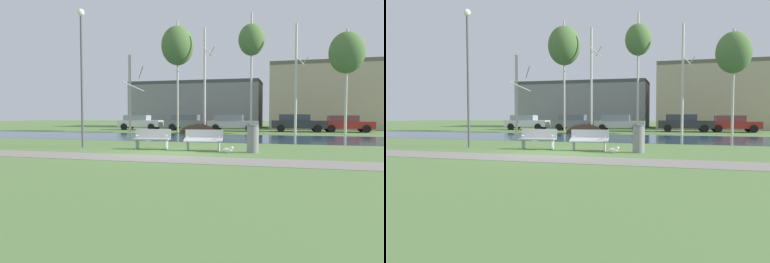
% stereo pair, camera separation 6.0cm
% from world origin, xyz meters
% --- Properties ---
extents(ground_plane, '(120.00, 120.00, 0.00)m').
position_xyz_m(ground_plane, '(0.00, 10.00, 0.00)').
color(ground_plane, '#5B7F42').
extents(paved_path_strip, '(60.00, 1.85, 0.01)m').
position_xyz_m(paved_path_strip, '(0.00, -1.91, 0.01)').
color(paved_path_strip, gray).
rests_on(paved_path_strip, ground).
extents(river_band, '(80.00, 7.72, 0.01)m').
position_xyz_m(river_band, '(0.00, 9.22, 0.00)').
color(river_band, '#284256').
rests_on(river_band, ground).
extents(soil_mound, '(2.95, 3.40, 1.45)m').
position_xyz_m(soil_mound, '(-2.64, 14.67, 0.00)').
color(soil_mound, '#423021').
rests_on(soil_mound, ground).
extents(bench_left, '(1.65, 0.71, 0.87)m').
position_xyz_m(bench_left, '(-1.16, 1.13, 0.47)').
color(bench_left, '#B2B5B7').
rests_on(bench_left, ground).
extents(bench_right, '(1.65, 0.71, 0.87)m').
position_xyz_m(bench_right, '(1.14, 1.13, 0.47)').
color(bench_right, '#B2B5B7').
rests_on(bench_right, ground).
extents(trash_bin, '(0.49, 0.49, 1.09)m').
position_xyz_m(trash_bin, '(3.19, 0.91, 0.57)').
color(trash_bin, gray).
rests_on(trash_bin, ground).
extents(seagull, '(0.48, 0.18, 0.27)m').
position_xyz_m(seagull, '(2.30, 0.40, 0.13)').
color(seagull, white).
rests_on(seagull, ground).
extents(streetlamp, '(0.32, 0.32, 6.27)m').
position_xyz_m(streetlamp, '(-4.56, 1.11, 4.09)').
color(streetlamp, '#4C4C51').
rests_on(streetlamp, ground).
extents(birch_far_left, '(1.50, 2.70, 6.61)m').
position_xyz_m(birch_far_left, '(-8.66, 14.74, 3.38)').
color(birch_far_left, '#BCB7A8').
rests_on(birch_far_left, ground).
extents(birch_left, '(2.77, 2.77, 9.45)m').
position_xyz_m(birch_left, '(-4.72, 15.77, 7.35)').
color(birch_left, '#BCB7A8').
rests_on(birch_left, ground).
extents(birch_center_left, '(1.00, 1.78, 8.67)m').
position_xyz_m(birch_center_left, '(-2.26, 15.51, 4.42)').
color(birch_center_left, beige).
rests_on(birch_center_left, ground).
extents(birch_center, '(2.03, 2.03, 9.33)m').
position_xyz_m(birch_center, '(1.66, 14.61, 7.22)').
color(birch_center, beige).
rests_on(birch_center, ground).
extents(birch_center_right, '(1.08, 1.84, 8.27)m').
position_xyz_m(birch_center_right, '(5.00, 14.54, 4.18)').
color(birch_center_right, beige).
rests_on(birch_center_right, ground).
extents(birch_right, '(2.57, 2.57, 7.86)m').
position_xyz_m(birch_right, '(8.61, 15.55, 6.10)').
color(birch_right, beige).
rests_on(birch_right, ground).
extents(parked_van_nearest_white, '(4.31, 2.13, 1.45)m').
position_xyz_m(parked_van_nearest_white, '(-9.77, 19.14, 0.77)').
color(parked_van_nearest_white, silver).
rests_on(parked_van_nearest_white, ground).
extents(parked_sedan_second_grey, '(4.57, 2.17, 1.49)m').
position_xyz_m(parked_sedan_second_grey, '(-4.80, 19.38, 0.79)').
color(parked_sedan_second_grey, slate).
rests_on(parked_sedan_second_grey, ground).
extents(parked_hatch_third_silver, '(4.60, 2.13, 1.49)m').
position_xyz_m(parked_hatch_third_silver, '(-0.52, 18.82, 0.78)').
color(parked_hatch_third_silver, '#B2B5BC').
rests_on(parked_hatch_third_silver, ground).
extents(parked_wagon_fourth_dark, '(4.66, 2.20, 1.53)m').
position_xyz_m(parked_wagon_fourth_dark, '(5.19, 19.01, 0.80)').
color(parked_wagon_fourth_dark, '#282B30').
rests_on(parked_wagon_fourth_dark, ground).
extents(parked_suv_fifth_red, '(4.25, 2.18, 1.44)m').
position_xyz_m(parked_suv_fifth_red, '(9.18, 19.53, 0.76)').
color(parked_suv_fifth_red, maroon).
rests_on(parked_suv_fifth_red, ground).
extents(building_grey_warehouse, '(15.48, 6.15, 5.46)m').
position_xyz_m(building_grey_warehouse, '(-6.48, 28.73, 2.73)').
color(building_grey_warehouse, gray).
rests_on(building_grey_warehouse, ground).
extents(building_beige_block, '(15.42, 8.25, 6.96)m').
position_xyz_m(building_beige_block, '(10.22, 28.09, 3.48)').
color(building_beige_block, '#BCAD8E').
rests_on(building_beige_block, ground).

